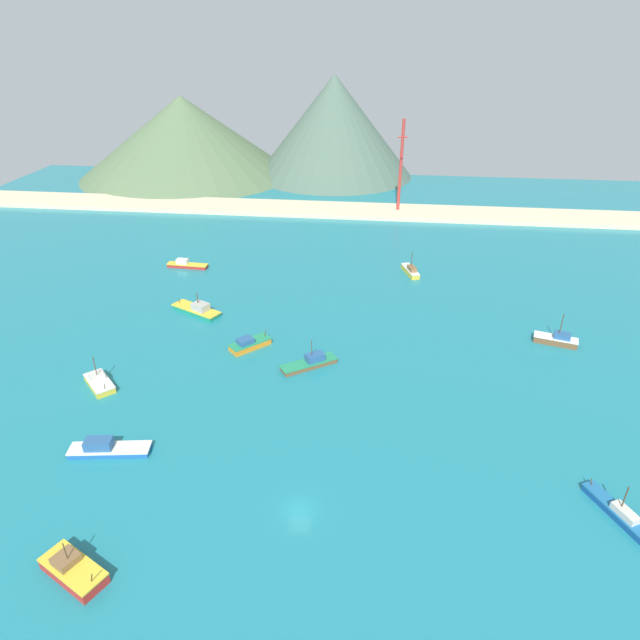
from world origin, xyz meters
The scene contains 15 objects.
ground centered at (0.00, 30.00, -0.25)m, with size 260.00×280.00×0.50m.
fishing_boat_0 centered at (37.62, 3.67, 0.66)m, with size 5.79×9.01×4.85m.
fishing_boat_1 centered at (40.94, 44.07, 0.90)m, with size 7.94×4.34×6.21m.
fishing_boat_2 centered at (-28.07, 48.26, 0.80)m, with size 11.21×7.84×4.67m.
fishing_boat_3 centered at (-14.56, 36.27, 0.81)m, with size 7.36×7.33×2.52m.
fishing_boat_4 centered at (-35.93, 21.81, 0.75)m, with size 6.95×7.03×5.39m.
fishing_boat_5 centered at (15.40, 73.16, 0.82)m, with size 4.23×7.71×5.41m.
fishing_boat_6 centered at (-22.51, -11.32, 0.88)m, with size 8.42×6.42×4.62m.
fishing_boat_7 centered at (-27.54, 7.07, 0.77)m, with size 11.18×4.21×2.26m.
fishing_boat_8 centered at (-38.06, 71.03, 0.67)m, with size 9.99×2.70×2.06m.
fishing_boat_9 centered at (-2.84, 31.57, 0.72)m, with size 9.69×7.72×5.02m.
beach_strip centered at (0.00, 119.16, 0.60)m, with size 247.00×14.73×1.20m, color beige.
hill_west centered at (-67.66, 160.71, 14.41)m, with size 80.46×80.46×28.82m.
hill_central centered at (-11.38, 166.35, 18.06)m, with size 59.81×59.81×36.12m.
radio_tower centered at (12.88, 120.06, 14.17)m, with size 2.78×2.22×27.79m.
Camera 1 is at (7.79, -46.06, 51.48)m, focal length 30.62 mm.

